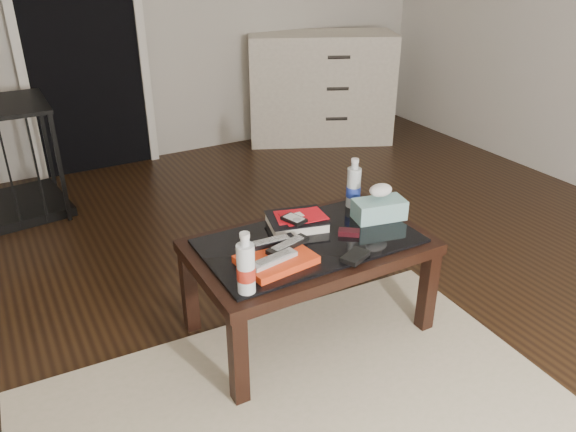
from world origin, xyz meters
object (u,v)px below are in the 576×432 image
dresser (320,88)px  water_bottle_left (246,263)px  textbook (297,221)px  water_bottle_right (354,183)px  tissue_box (379,209)px  coffee_table (309,253)px

dresser → water_bottle_left: size_ratio=5.46×
dresser → textbook: bearing=-99.5°
dresser → textbook: dresser is taller
water_bottle_right → dresser: bearing=61.6°
water_bottle_right → tissue_box: water_bottle_right is taller
dresser → tissue_box: (-1.09, -2.23, 0.06)m
textbook → water_bottle_left: water_bottle_left is taller
dresser → tissue_box: bearing=-91.1°
coffee_table → textbook: (0.02, 0.13, 0.09)m
coffee_table → water_bottle_left: water_bottle_left is taller
dresser → water_bottle_right: (-1.12, -2.07, 0.13)m
textbook → water_bottle_left: (-0.41, -0.35, 0.10)m
coffee_table → dresser: dresser is taller
coffee_table → water_bottle_left: (-0.40, -0.22, 0.18)m
textbook → water_bottle_right: (0.34, 0.05, 0.10)m
coffee_table → tissue_box: 0.39m
coffee_table → water_bottle_right: size_ratio=4.20×
water_bottle_right → tissue_box: (0.03, -0.16, -0.07)m
water_bottle_right → tissue_box: size_ratio=1.03×
textbook → water_bottle_right: size_ratio=1.05×
coffee_table → dresser: (1.47, 2.25, 0.05)m
water_bottle_left → water_bottle_right: same height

